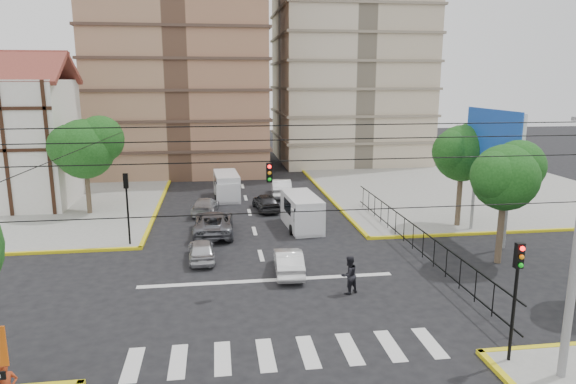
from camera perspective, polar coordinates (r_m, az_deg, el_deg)
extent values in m
plane|color=black|center=(25.42, -2.00, -10.79)|extent=(160.00, 160.00, 0.00)
cube|color=gray|center=(49.71, 18.94, 0.19)|extent=(26.00, 26.00, 0.15)
cube|color=silver|center=(20.08, -0.10, -17.48)|extent=(12.00, 2.40, 0.01)
cube|color=silver|center=(26.52, -2.28, -9.77)|extent=(13.00, 0.40, 0.01)
cube|color=silver|center=(46.59, -28.96, 4.68)|extent=(10.00, 8.00, 10.00)
cube|color=maroon|center=(48.11, -28.90, 11.96)|extent=(10.80, 4.25, 2.65)
cylinder|color=slate|center=(33.01, 23.07, -2.39)|extent=(0.20, 0.20, 4.00)
cylinder|color=slate|center=(36.38, 19.87, -0.83)|extent=(0.20, 0.20, 4.00)
cube|color=silver|center=(34.00, 21.92, 4.99)|extent=(0.25, 6.00, 4.00)
cube|color=blue|center=(33.90, 21.63, 4.99)|extent=(0.08, 6.20, 4.20)
cylinder|color=#473828|center=(30.61, 22.56, -3.55)|extent=(0.36, 0.36, 4.20)
sphere|color=#144213|center=(30.02, 22.99, 1.50)|extent=(3.60, 3.60, 3.60)
sphere|color=#144213|center=(30.66, 24.23, 2.63)|extent=(2.88, 2.88, 2.88)
sphere|color=#144213|center=(29.37, 22.11, 1.71)|extent=(2.70, 2.70, 2.70)
cylinder|color=#473828|center=(37.00, 18.48, -0.37)|extent=(0.36, 0.36, 4.48)
sphere|color=#144213|center=(36.50, 18.80, 4.11)|extent=(3.80, 3.80, 3.80)
sphere|color=#144213|center=(37.13, 19.97, 5.04)|extent=(3.04, 3.04, 3.04)
sphere|color=#144213|center=(35.87, 17.94, 4.34)|extent=(2.85, 2.85, 2.85)
cylinder|color=#473828|center=(41.17, -21.36, 0.46)|extent=(0.36, 0.36, 4.20)
sphere|color=#144213|center=(40.71, -21.68, 4.46)|extent=(4.40, 4.40, 4.40)
sphere|color=#144213|center=(40.68, -20.14, 5.52)|extent=(3.52, 3.52, 3.52)
sphere|color=#144213|center=(40.61, -23.01, 4.65)|extent=(3.30, 3.30, 3.30)
cylinder|color=black|center=(20.21, 23.72, -12.37)|extent=(0.12, 0.12, 3.50)
cube|color=black|center=(19.43, 24.29, -6.44)|extent=(0.28, 0.22, 0.90)
sphere|color=#FF0C0C|center=(19.34, 24.37, -5.60)|extent=(0.17, 0.17, 0.17)
cylinder|color=black|center=(32.54, -17.34, -2.61)|extent=(0.12, 0.12, 3.50)
cube|color=black|center=(32.06, -17.59, 1.19)|extent=(0.28, 0.22, 0.90)
sphere|color=#FF0C0C|center=(32.01, -17.62, 1.72)|extent=(0.17, 0.17, 0.17)
cube|color=black|center=(23.75, -2.11, 2.18)|extent=(0.28, 0.22, 0.90)
cylinder|color=black|center=(14.93, 1.49, -2.19)|extent=(18.00, 0.03, 0.03)
cube|color=silver|center=(35.26, 1.54, -2.18)|extent=(2.33, 5.07, 2.27)
cube|color=silver|center=(33.42, 2.10, -3.27)|extent=(1.96, 1.32, 1.58)
cube|color=black|center=(32.95, 2.21, -2.52)|extent=(1.83, 0.23, 0.89)
cylinder|color=black|center=(33.82, 0.41, -4.20)|extent=(0.25, 0.69, 0.69)
cylinder|color=black|center=(34.14, 3.53, -4.07)|extent=(0.25, 0.69, 0.69)
cylinder|color=black|center=(36.84, -0.32, -2.81)|extent=(0.25, 0.69, 0.69)
cylinder|color=black|center=(37.12, 2.56, -2.70)|extent=(0.25, 0.69, 0.69)
cube|color=silver|center=(44.29, -6.84, 0.70)|extent=(2.20, 4.88, 2.20)
cube|color=silver|center=(42.45, -6.77, 0.00)|extent=(1.88, 1.26, 1.53)
cube|color=black|center=(42.01, -6.78, 0.60)|extent=(1.77, 0.21, 0.86)
cylinder|color=black|center=(42.95, -7.97, -0.74)|extent=(0.25, 0.67, 0.67)
cylinder|color=black|center=(42.98, -5.56, -0.67)|extent=(0.25, 0.67, 0.67)
cylinder|color=black|center=(45.93, -7.99, 0.12)|extent=(0.25, 0.67, 0.67)
cylinder|color=black|center=(45.96, -5.73, 0.19)|extent=(0.25, 0.67, 0.67)
imported|color=#B8B8BD|center=(29.50, -9.59, -6.34)|extent=(1.67, 3.71, 1.24)
imported|color=white|center=(27.17, 0.05, -7.72)|extent=(1.63, 4.09, 1.32)
imported|color=slate|center=(34.27, -8.27, -3.39)|extent=(2.64, 5.52, 1.52)
imported|color=#A2A3A7|center=(39.50, -9.19, -1.52)|extent=(2.28, 4.45, 1.24)
imported|color=#232326|center=(39.99, -2.47, -1.11)|extent=(2.07, 4.14, 1.35)
imported|color=silver|center=(44.83, -0.78, 0.50)|extent=(1.91, 4.74, 1.53)
imported|color=black|center=(24.84, 6.78, -9.13)|extent=(1.12, 1.04, 1.86)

